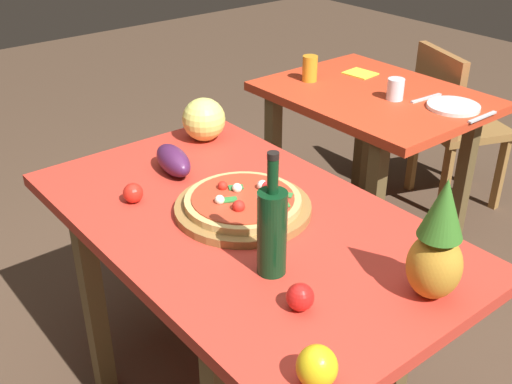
{
  "coord_description": "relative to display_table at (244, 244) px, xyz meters",
  "views": [
    {
      "loc": [
        1.24,
        -0.95,
        1.71
      ],
      "look_at": [
        -0.03,
        0.07,
        0.81
      ],
      "focal_mm": 43.56,
      "sensor_mm": 36.0,
      "label": 1
    }
  ],
  "objects": [
    {
      "name": "drinking_glass_water",
      "position": [
        -0.37,
        1.12,
        0.14
      ],
      "size": [
        0.07,
        0.07,
        0.09
      ],
      "primitive_type": "cylinder",
      "color": "silver",
      "rests_on": "background_table"
    },
    {
      "name": "pizza",
      "position": [
        -0.03,
        0.03,
        0.13
      ],
      "size": [
        0.35,
        0.35,
        0.06
      ],
      "color": "tan",
      "rests_on": "pizza_board"
    },
    {
      "name": "fork_utensil",
      "position": [
        -0.29,
        1.24,
        0.1
      ],
      "size": [
        0.03,
        0.18,
        0.01
      ],
      "primitive_type": "cube",
      "rotation": [
        0.0,
        0.0,
        -0.08
      ],
      "color": "silver",
      "rests_on": "background_table"
    },
    {
      "name": "wine_bottle",
      "position": [
        0.25,
        -0.11,
        0.22
      ],
      "size": [
        0.08,
        0.08,
        0.34
      ],
      "color": "#0D3217",
      "rests_on": "display_table"
    },
    {
      "name": "display_table",
      "position": [
        0.0,
        0.0,
        0.0
      ],
      "size": [
        1.37,
        0.81,
        0.76
      ],
      "color": "brown",
      "rests_on": "ground_plane"
    },
    {
      "name": "pizza_board",
      "position": [
        -0.03,
        0.02,
        0.1
      ],
      "size": [
        0.41,
        0.41,
        0.02
      ],
      "primitive_type": "cylinder",
      "color": "olive",
      "rests_on": "display_table"
    },
    {
      "name": "bell_pepper",
      "position": [
        0.6,
        -0.28,
        0.13
      ],
      "size": [
        0.09,
        0.09,
        0.09
      ],
      "primitive_type": "ellipsoid",
      "color": "yellow",
      "rests_on": "display_table"
    },
    {
      "name": "knife_utensil",
      "position": [
        -0.01,
        1.24,
        0.1
      ],
      "size": [
        0.02,
        0.18,
        0.01
      ],
      "primitive_type": "cube",
      "rotation": [
        0.0,
        0.0,
        -0.0
      ],
      "color": "silver",
      "rests_on": "background_table"
    },
    {
      "name": "dinner_plate",
      "position": [
        -0.15,
        1.24,
        0.1
      ],
      "size": [
        0.22,
        0.22,
        0.02
      ],
      "primitive_type": "cylinder",
      "color": "white",
      "rests_on": "background_table"
    },
    {
      "name": "tomato_by_bottle",
      "position": [
        -0.29,
        -0.2,
        0.12
      ],
      "size": [
        0.06,
        0.06,
        0.06
      ],
      "primitive_type": "sphere",
      "color": "red",
      "rests_on": "display_table"
    },
    {
      "name": "dining_chair",
      "position": [
        -0.47,
        1.73,
        -0.18
      ],
      "size": [
        0.52,
        0.52,
        0.85
      ],
      "rotation": [
        0.0,
        0.0,
        2.76
      ],
      "color": "olive",
      "rests_on": "ground_plane"
    },
    {
      "name": "background_table",
      "position": [
        -0.49,
        1.13,
        -0.03
      ],
      "size": [
        0.96,
        0.74,
        0.76
      ],
      "color": "brown",
      "rests_on": "ground_plane"
    },
    {
      "name": "drinking_glass_juice",
      "position": [
        -0.79,
        1.01,
        0.15
      ],
      "size": [
        0.07,
        0.07,
        0.12
      ],
      "primitive_type": "cylinder",
      "color": "orange",
      "rests_on": "background_table"
    },
    {
      "name": "tomato_at_corner",
      "position": [
        0.41,
        -0.15,
        0.13
      ],
      "size": [
        0.07,
        0.07,
        0.07
      ],
      "primitive_type": "sphere",
      "color": "red",
      "rests_on": "display_table"
    },
    {
      "name": "pineapple_left",
      "position": [
        0.57,
        0.13,
        0.23
      ],
      "size": [
        0.13,
        0.13,
        0.32
      ],
      "color": "#BA8327",
      "rests_on": "display_table"
    },
    {
      "name": "eggplant",
      "position": [
        -0.38,
        -0.0,
        0.14
      ],
      "size": [
        0.21,
        0.12,
        0.09
      ],
      "primitive_type": "ellipsoid",
      "rotation": [
        0.0,
        0.0,
        2.98
      ],
      "color": "#4C1F49",
      "rests_on": "display_table"
    },
    {
      "name": "melon",
      "position": [
        -0.54,
        0.24,
        0.17
      ],
      "size": [
        0.16,
        0.16,
        0.16
      ],
      "primitive_type": "sphere",
      "color": "#DBDC67",
      "rests_on": "display_table"
    },
    {
      "name": "napkin_folded",
      "position": [
        -0.71,
        1.27,
        0.09
      ],
      "size": [
        0.15,
        0.13,
        0.01
      ],
      "primitive_type": "cube",
      "rotation": [
        0.0,
        0.0,
        0.1
      ],
      "color": "yellow",
      "rests_on": "background_table"
    }
  ]
}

